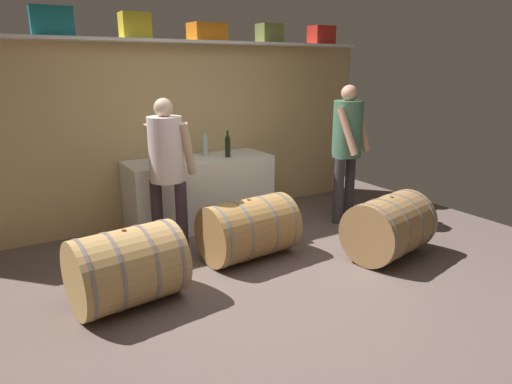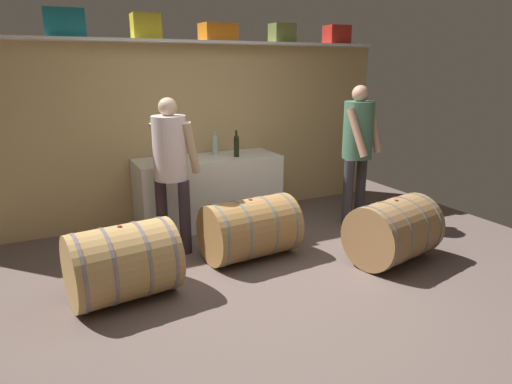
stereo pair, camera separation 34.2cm
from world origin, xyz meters
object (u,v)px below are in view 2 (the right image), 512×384
toolcase_orange (218,32)px  wine_bottle_dark (236,145)px  wine_glass (165,153)px  wine_bottle_clear (215,144)px  wine_barrel_near (123,263)px  toolcase_teal (65,23)px  work_cabinet (209,191)px  toolcase_red (337,35)px  wine_barrel_flank (393,231)px  winemaker_pouring (358,141)px  visitor_tasting (171,160)px  toolcase_olive (282,33)px  toolcase_yellow (146,26)px  wine_barrel_far (250,229)px

toolcase_orange → wine_bottle_dark: toolcase_orange is taller
toolcase_orange → wine_glass: (-0.81, -0.31, -1.35)m
wine_bottle_clear → wine_barrel_near: bearing=-132.4°
toolcase_teal → work_cabinet: size_ratio=0.23×
toolcase_red → wine_bottle_clear: 2.29m
wine_barrel_flank → toolcase_orange: bearing=102.7°
wine_bottle_clear → wine_barrel_near: 2.26m
wine_glass → wine_barrel_flank: 2.64m
winemaker_pouring → visitor_tasting: size_ratio=1.05×
wine_bottle_clear → wine_barrel_near: wine_bottle_clear is taller
work_cabinet → wine_glass: bearing=-172.1°
toolcase_olive → winemaker_pouring: 1.71m
toolcase_teal → toolcase_olive: bearing=3.4°
toolcase_yellow → winemaker_pouring: (2.25, -1.02, -1.29)m
wine_bottle_clear → wine_barrel_far: 1.46m
toolcase_yellow → wine_barrel_flank: (1.86, -2.13, -2.01)m
wine_barrel_near → wine_bottle_clear: bearing=40.5°
toolcase_olive → work_cabinet: size_ratio=0.17×
toolcase_olive → wine_barrel_far: size_ratio=0.31×
toolcase_orange → work_cabinet: (-0.27, -0.24, -1.88)m
wine_bottle_dark → winemaker_pouring: 1.47m
toolcase_red → wine_bottle_dark: bearing=-165.5°
wine_bottle_clear → wine_glass: wine_bottle_clear is taller
toolcase_yellow → wine_glass: toolcase_yellow is taller
wine_bottle_dark → visitor_tasting: bearing=-150.8°
toolcase_olive → wine_barrel_near: toolcase_olive is taller
toolcase_teal → wine_barrel_far: toolcase_teal is taller
work_cabinet → visitor_tasting: 1.08m
toolcase_teal → visitor_tasting: toolcase_teal is taller
toolcase_yellow → visitor_tasting: 1.61m
toolcase_yellow → toolcase_olive: (1.74, 0.00, -0.02)m
toolcase_teal → toolcase_yellow: bearing=3.4°
wine_bottle_dark → work_cabinet: bearing=161.6°
wine_glass → toolcase_orange: bearing=21.2°
toolcase_yellow → toolcase_teal: bearing=-178.1°
winemaker_pouring → visitor_tasting: (-2.29, 0.12, -0.05)m
toolcase_orange → wine_barrel_near: bearing=-136.1°
wine_barrel_flank → winemaker_pouring: bearing=58.4°
toolcase_teal → toolcase_yellow: size_ratio=1.30×
toolcase_orange → wine_glass: toolcase_orange is taller
toolcase_teal → toolcase_olive: (2.58, 0.00, -0.02)m
toolcase_olive → wine_barrel_near: bearing=-145.8°
wine_barrel_far → winemaker_pouring: size_ratio=0.57×
toolcase_olive → wine_barrel_far: (-1.14, -1.41, -2.00)m
work_cabinet → wine_barrel_far: (0.01, -1.17, -0.11)m
toolcase_orange → wine_barrel_flank: size_ratio=0.43×
wine_barrel_near → toolcase_teal: bearing=86.9°
wine_bottle_dark → wine_barrel_near: 2.24m
wine_glass → wine_barrel_flank: size_ratio=0.16×
wine_bottle_clear → toolcase_orange: bearing=43.4°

